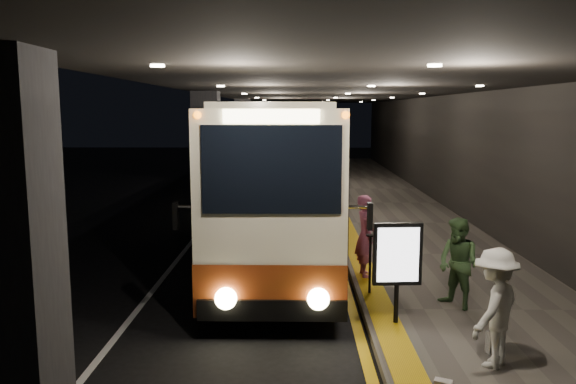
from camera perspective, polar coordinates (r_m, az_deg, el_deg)
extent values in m
plane|color=black|center=(13.82, -4.46, -7.77)|extent=(90.00, 90.00, 0.00)
cube|color=silver|center=(18.87, -8.52, -3.47)|extent=(0.12, 50.00, 0.01)
cube|color=gold|center=(18.65, 4.18, -3.53)|extent=(0.18, 50.00, 0.01)
cube|color=#514C44|center=(18.93, 11.47, -3.29)|extent=(4.50, 50.00, 0.15)
cube|color=gold|center=(18.66, 5.72, -3.08)|extent=(0.50, 50.00, 0.01)
cube|color=black|center=(19.13, 18.39, 5.41)|extent=(0.10, 50.00, 6.00)
cube|color=black|center=(6.13, -26.24, -7.90)|extent=(0.80, 0.80, 4.40)
cube|color=black|center=(17.52, -8.24, 2.90)|extent=(0.80, 0.80, 4.40)
cube|color=black|center=(29.40, -4.56, 5.10)|extent=(0.80, 0.80, 4.40)
cube|color=black|center=(18.29, 4.81, 10.71)|extent=(9.00, 50.00, 0.40)
cube|color=beige|center=(15.06, -0.66, 1.84)|extent=(2.61, 12.17, 3.44)
cube|color=maroon|center=(15.25, -0.65, -2.90)|extent=(2.63, 12.19, 0.91)
cube|color=black|center=(8.91, -1.69, 2.28)|extent=(2.23, 0.07, 1.42)
cube|color=black|center=(9.52, -1.61, -11.76)|extent=(2.48, 0.26, 0.35)
cylinder|color=black|center=(11.69, -6.82, -8.23)|extent=(0.28, 1.01, 1.01)
cylinder|color=black|center=(11.62, 4.58, -8.31)|extent=(0.28, 1.01, 1.01)
cylinder|color=black|center=(19.36, -3.73, -1.58)|extent=(0.28, 1.01, 1.01)
cylinder|color=black|center=(19.31, 3.07, -1.60)|extent=(0.28, 1.01, 1.01)
sphere|color=#FFEAA5|center=(9.43, -6.33, -10.70)|extent=(0.36, 0.36, 0.36)
sphere|color=#FFEAA5|center=(9.36, 3.10, -10.80)|extent=(0.36, 0.36, 0.36)
cube|color=#FFF2BF|center=(8.85, -1.71, 7.69)|extent=(1.52, 0.06, 0.22)
cube|color=beige|center=(29.46, 0.46, 4.72)|extent=(2.67, 11.42, 3.22)
cube|color=maroon|center=(29.56, 0.46, 2.43)|extent=(2.69, 11.44, 0.85)
cube|color=black|center=(23.72, 0.37, 5.58)|extent=(2.08, 0.12, 1.33)
cube|color=black|center=(24.00, 0.37, 0.39)|extent=(2.32, 0.31, 0.33)
cylinder|color=black|center=(26.05, -1.93, 0.90)|extent=(0.27, 0.95, 0.95)
cylinder|color=black|center=(26.04, 2.75, 0.89)|extent=(0.27, 0.95, 0.95)
cylinder|color=black|center=(33.38, -1.32, 2.53)|extent=(0.27, 0.95, 0.95)
cylinder|color=black|center=(33.37, 2.33, 2.52)|extent=(0.27, 0.95, 0.95)
imported|color=#A54D70|center=(12.60, 7.86, -4.42)|extent=(0.52, 0.72, 1.83)
imported|color=#416639|center=(10.97, 16.93, -6.95)|extent=(0.89, 0.97, 1.71)
imported|color=#B8B9B2|center=(8.73, 20.28, -10.95)|extent=(1.14, 1.19, 1.74)
cube|color=black|center=(9.42, 20.30, -14.05)|extent=(0.31, 0.21, 0.34)
cylinder|color=black|center=(10.09, 10.92, -11.09)|extent=(0.08, 0.08, 0.69)
cube|color=black|center=(9.83, 11.07, -6.20)|extent=(0.84, 0.16, 1.09)
cube|color=white|center=(9.78, 11.13, -6.29)|extent=(0.71, 0.07, 0.94)
cylinder|color=black|center=(11.49, 8.33, -7.30)|extent=(0.05, 0.05, 1.20)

